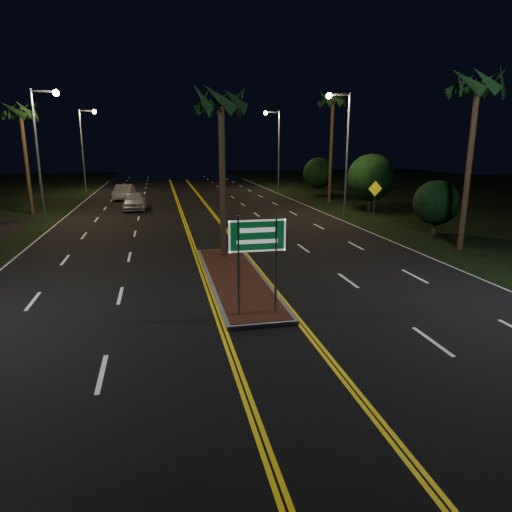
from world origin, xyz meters
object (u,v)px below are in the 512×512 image
object	(u,v)px
streetlight_right_mid	(343,140)
shrub_far	(319,173)
car_far	(124,191)
median_island	(236,278)
palm_right_near	(478,85)
car_near	(135,199)
highway_sign	(257,245)
palm_median	(221,101)
streetlight_right_far	(276,141)
warning_sign	(375,193)
palm_left_far	(20,112)
palm_right_far	(333,101)
streetlight_left_far	(85,141)
streetlight_left_mid	(42,140)
shrub_near	(436,203)
shrub_mid	(371,178)

from	to	relation	value
streetlight_right_mid	shrub_far	distance (m)	14.74
car_far	median_island	bearing A→B (deg)	-71.06
palm_right_near	car_near	size ratio (longest dim) A/B	1.75
highway_sign	palm_median	bearing A→B (deg)	90.00
median_island	streetlight_right_mid	xyz separation A→B (m)	(10.61, 15.00, 5.57)
streetlight_right_mid	streetlight_right_far	xyz separation A→B (m)	(0.00, 20.00, 0.00)
car_far	palm_median	bearing A→B (deg)	-69.47
streetlight_right_far	warning_sign	xyz separation A→B (m)	(2.39, -20.89, -3.89)
streetlight_right_far	palm_median	distance (m)	33.28
palm_median	shrub_far	xyz separation A→B (m)	(13.80, 25.50, -4.94)
streetlight_right_mid	palm_right_near	bearing A→B (deg)	-81.06
palm_median	palm_left_far	xyz separation A→B (m)	(-12.80, 17.50, 0.47)
palm_right_far	car_far	size ratio (longest dim) A/B	2.04
palm_left_far	warning_sign	bearing A→B (deg)	-14.96
palm_right_near	median_island	bearing A→B (deg)	-166.50
median_island	shrub_far	xyz separation A→B (m)	(13.80, 29.00, 2.25)
streetlight_left_far	warning_sign	world-z (taller)	streetlight_left_far
streetlight_left_mid	car_near	xyz separation A→B (m)	(5.69, 4.68, -4.77)
shrub_far	car_far	xyz separation A→B (m)	(-20.11, 0.33, -1.50)
palm_left_far	palm_right_near	size ratio (longest dim) A/B	0.95
streetlight_left_mid	car_far	size ratio (longest dim) A/B	1.78
palm_right_far	shrub_near	world-z (taller)	palm_right_far
streetlight_left_mid	car_far	xyz separation A→B (m)	(4.30, 12.33, -4.82)
streetlight_left_mid	palm_right_far	distance (m)	24.42
streetlight_right_mid	car_near	bearing A→B (deg)	156.74
shrub_far	car_near	world-z (taller)	shrub_far
car_near	streetlight_right_far	bearing A→B (deg)	41.94
car_far	shrub_near	bearing A→B (deg)	-41.62
streetlight_left_mid	palm_right_near	distance (m)	27.14
palm_median	shrub_far	bearing A→B (deg)	61.58
streetlight_left_far	shrub_mid	distance (m)	31.85
streetlight_left_far	palm_right_near	xyz separation A→B (m)	(23.11, -34.00, 2.56)
shrub_near	warning_sign	distance (m)	7.13
highway_sign	palm_median	size ratio (longest dim) A/B	0.39
warning_sign	shrub_far	bearing A→B (deg)	84.32
palm_left_far	car_far	bearing A→B (deg)	52.08
streetlight_right_far	palm_right_far	world-z (taller)	palm_right_far
streetlight_left_far	palm_right_near	world-z (taller)	palm_right_near
shrub_mid	warning_sign	bearing A→B (deg)	-109.07
streetlight_left_far	shrub_near	distance (m)	38.67
palm_median	palm_right_far	world-z (taller)	palm_right_far
streetlight_right_mid	palm_median	distance (m)	15.73
highway_sign	streetlight_right_far	world-z (taller)	streetlight_right_far
streetlight_left_mid	shrub_far	bearing A→B (deg)	26.18
streetlight_left_far	palm_median	size ratio (longest dim) A/B	1.08
streetlight_right_mid	shrub_far	xyz separation A→B (m)	(3.19, 14.00, -3.32)
streetlight_right_far	car_near	size ratio (longest dim) A/B	1.69
median_island	streetlight_left_far	size ratio (longest dim) A/B	1.14
palm_right_near	palm_right_far	world-z (taller)	palm_right_far
palm_left_far	shrub_mid	size ratio (longest dim) A/B	1.90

